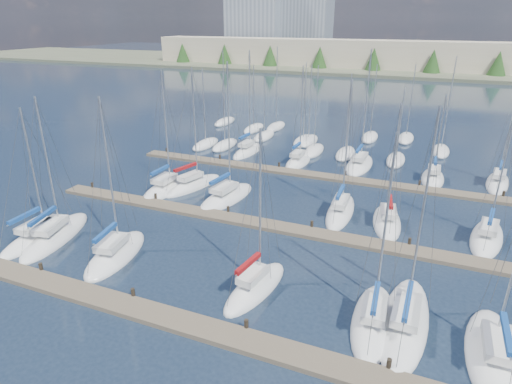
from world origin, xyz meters
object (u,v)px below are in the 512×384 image
at_px(sailboat_q, 433,178).
at_px(sailboat_r, 498,183).
at_px(sailboat_e, 373,321).
at_px(sailboat_m, 487,238).
at_px(sailboat_p, 359,165).
at_px(sailboat_n, 248,151).
at_px(sailboat_j, 227,197).
at_px(sailboat_l, 387,222).
at_px(sailboat_h, 167,188).
at_px(sailboat_f, 405,321).
at_px(sailboat_i, 193,185).
at_px(sailboat_d, 255,287).
at_px(sailboat_c, 116,254).
at_px(sailboat_g, 495,356).
at_px(sailboat_b, 56,236).
at_px(sailboat_a, 40,236).
at_px(sailboat_o, 298,162).
at_px(sailboat_k, 340,211).

bearing_deg(sailboat_q, sailboat_r, 9.87).
xyz_separation_m(sailboat_e, sailboat_r, (9.21, 28.81, 0.01)).
height_order(sailboat_m, sailboat_p, sailboat_p).
xyz_separation_m(sailboat_m, sailboat_n, (-28.05, 15.04, 0.02)).
xyz_separation_m(sailboat_m, sailboat_j, (-23.63, -0.48, 0.00)).
bearing_deg(sailboat_l, sailboat_h, 172.46).
height_order(sailboat_m, sailboat_h, sailboat_h).
xyz_separation_m(sailboat_f, sailboat_r, (7.44, 28.13, 0.01)).
xyz_separation_m(sailboat_i, sailboat_d, (13.46, -14.86, -0.00)).
bearing_deg(sailboat_c, sailboat_g, -12.10).
bearing_deg(sailboat_d, sailboat_b, -172.79).
height_order(sailboat_q, sailboat_n, sailboat_n).
relative_size(sailboat_e, sailboat_b, 1.00).
distance_m(sailboat_d, sailboat_b, 18.19).
xyz_separation_m(sailboat_d, sailboat_a, (-19.32, -0.17, -0.01)).
distance_m(sailboat_q, sailboat_o, 15.83).
relative_size(sailboat_l, sailboat_p, 0.78).
relative_size(sailboat_r, sailboat_b, 1.04).
height_order(sailboat_d, sailboat_a, sailboat_d).
relative_size(sailboat_k, sailboat_p, 0.89).
bearing_deg(sailboat_q, sailboat_a, -137.74).
xyz_separation_m(sailboat_p, sailboat_n, (-15.01, -0.03, 0.02)).
height_order(sailboat_m, sailboat_r, sailboat_r).
relative_size(sailboat_l, sailboat_c, 0.88).
bearing_deg(sailboat_g, sailboat_f, 167.15).
relative_size(sailboat_e, sailboat_o, 0.98).
relative_size(sailboat_f, sailboat_p, 0.94).
bearing_deg(sailboat_j, sailboat_a, -120.63).
bearing_deg(sailboat_k, sailboat_e, -73.36).
xyz_separation_m(sailboat_h, sailboat_c, (4.07, -13.18, 0.00)).
height_order(sailboat_m, sailboat_l, sailboat_l).
distance_m(sailboat_a, sailboat_p, 35.95).
xyz_separation_m(sailboat_d, sailboat_j, (-8.70, 13.29, -0.01)).
xyz_separation_m(sailboat_c, sailboat_p, (13.49, 28.91, 0.00)).
bearing_deg(sailboat_q, sailboat_f, -92.07).
bearing_deg(sailboat_k, sailboat_q, 56.29).
height_order(sailboat_k, sailboat_q, sailboat_k).
height_order(sailboat_e, sailboat_f, sailboat_f).
bearing_deg(sailboat_q, sailboat_o, -179.81).
distance_m(sailboat_k, sailboat_a, 26.34).
bearing_deg(sailboat_k, sailboat_h, -178.72).
bearing_deg(sailboat_b, sailboat_g, -16.85).
height_order(sailboat_h, sailboat_r, sailboat_h).
relative_size(sailboat_d, sailboat_f, 0.86).
bearing_deg(sailboat_c, sailboat_k, 34.94).
distance_m(sailboat_d, sailboat_p, 28.91).
relative_size(sailboat_q, sailboat_b, 0.84).
height_order(sailboat_h, sailboat_b, sailboat_h).
xyz_separation_m(sailboat_m, sailboat_h, (-30.59, -0.66, 0.00)).
relative_size(sailboat_c, sailboat_b, 1.04).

